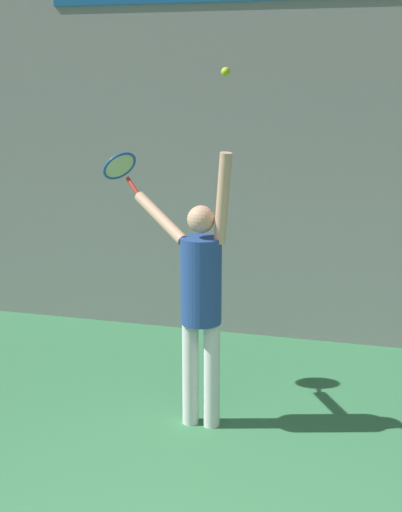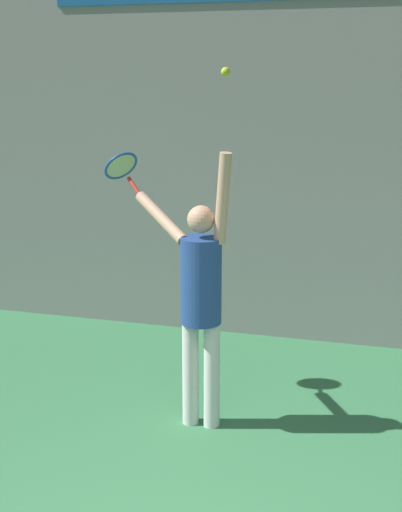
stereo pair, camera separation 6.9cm
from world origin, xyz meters
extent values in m
cube|color=gray|center=(0.00, 4.53, 2.50)|extent=(18.00, 0.10, 5.00)
cylinder|color=white|center=(-0.65, 2.35, 0.43)|extent=(0.13, 0.13, 0.86)
cylinder|color=white|center=(-0.48, 2.35, 0.43)|extent=(0.13, 0.13, 0.86)
cylinder|color=#26478C|center=(-0.57, 2.35, 1.20)|extent=(0.32, 0.32, 0.68)
sphere|color=#D8A884|center=(-0.57, 2.35, 1.68)|extent=(0.21, 0.21, 0.21)
cylinder|color=#D8A884|center=(-0.39, 2.33, 1.85)|extent=(0.18, 0.17, 0.69)
cylinder|color=#D8A884|center=(-0.95, 2.55, 1.64)|extent=(0.57, 0.49, 0.34)
cylinder|color=red|center=(-1.27, 2.80, 1.83)|extent=(0.17, 0.13, 0.16)
torus|color=#1E51A5|center=(-1.43, 2.91, 1.99)|extent=(0.35, 0.37, 0.25)
cylinder|color=beige|center=(-1.43, 2.91, 1.99)|extent=(0.29, 0.31, 0.21)
sphere|color=#CCDB2D|center=(-0.38, 2.31, 2.75)|extent=(0.07, 0.07, 0.07)
camera|label=1|loc=(0.81, -2.71, 2.71)|focal=50.00mm
camera|label=2|loc=(0.88, -2.69, 2.71)|focal=50.00mm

